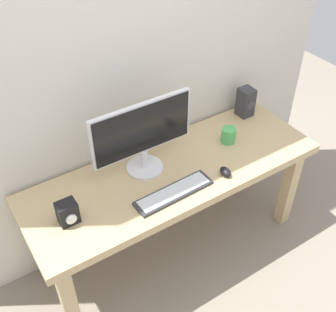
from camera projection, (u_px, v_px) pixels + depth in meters
name	position (u px, v px, depth m)	size (l,w,h in m)	color
ground_plane	(173.00, 246.00, 2.86)	(6.00, 6.00, 0.00)	gray
wall_back	(138.00, 14.00, 2.12)	(2.68, 0.04, 3.00)	silver
desk	(174.00, 182.00, 2.48)	(1.76, 0.61, 0.70)	tan
monitor	(143.00, 134.00, 2.27)	(0.60, 0.21, 0.43)	silver
keyboard_primary	(174.00, 193.00, 2.25)	(0.46, 0.13, 0.02)	#333338
mouse	(225.00, 172.00, 2.36)	(0.05, 0.08, 0.04)	black
speaker_right	(246.00, 102.00, 2.78)	(0.09, 0.10, 0.20)	#333338
audio_controller	(68.00, 213.00, 2.07)	(0.10, 0.09, 0.13)	black
coffee_mug	(228.00, 135.00, 2.58)	(0.09, 0.09, 0.10)	#4CB259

